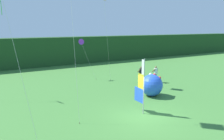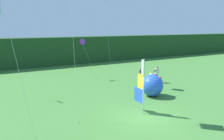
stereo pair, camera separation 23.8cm
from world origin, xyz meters
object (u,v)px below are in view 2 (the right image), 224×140
(banner_flag, at_px, (141,87))
(kite_purple_delta_2, at_px, (82,42))
(person_mid_field, at_px, (142,74))
(person_near_banner, at_px, (157,74))
(inflatable_balloon, at_px, (152,85))

(banner_flag, xyz_separation_m, kite_purple_delta_2, (0.15, 11.06, 2.30))
(person_mid_field, bearing_deg, banner_flag, -126.90)
(person_near_banner, relative_size, kite_purple_delta_2, 0.38)
(person_mid_field, xyz_separation_m, kite_purple_delta_2, (-4.88, 4.36, 3.20))
(person_near_banner, relative_size, person_mid_field, 1.04)
(banner_flag, bearing_deg, inflatable_balloon, 39.43)
(inflatable_balloon, bearing_deg, person_near_banner, 45.63)
(banner_flag, relative_size, kite_purple_delta_2, 0.84)
(person_near_banner, bearing_deg, inflatable_balloon, -134.37)
(banner_flag, distance_m, person_mid_field, 8.43)
(banner_flag, distance_m, inflatable_balloon, 3.91)
(kite_purple_delta_2, bearing_deg, banner_flag, -90.78)
(inflatable_balloon, relative_size, kite_purple_delta_2, 0.43)
(person_mid_field, bearing_deg, kite_purple_delta_2, 138.25)
(person_mid_field, bearing_deg, person_near_banner, -37.18)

